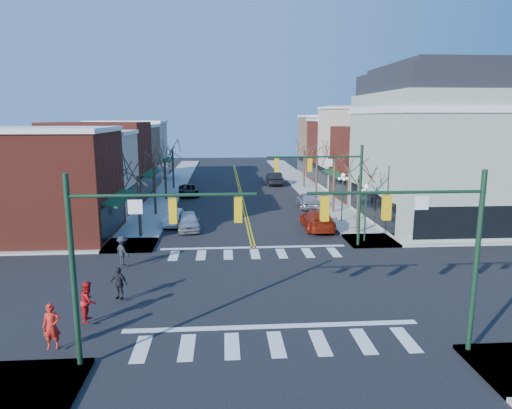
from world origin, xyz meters
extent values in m
plane|color=black|center=(0.00, 0.00, 0.00)|extent=(160.00, 160.00, 0.00)
cube|color=#9E9B93|center=(-8.75, 20.00, 0.07)|extent=(3.50, 70.00, 0.15)
cube|color=#9E9B93|center=(8.75, 20.00, 0.07)|extent=(3.50, 70.00, 0.15)
cube|color=maroon|center=(-15.50, 11.75, 4.00)|extent=(10.00, 8.50, 8.00)
cube|color=#C0B49F|center=(-15.50, 19.50, 3.75)|extent=(10.00, 7.00, 7.50)
cube|color=maroon|center=(-15.50, 27.50, 4.25)|extent=(10.00, 9.00, 8.50)
cube|color=#A17959|center=(-15.50, 35.75, 3.90)|extent=(10.00, 7.50, 7.80)
cube|color=#C0B49F|center=(-15.50, 43.50, 4.10)|extent=(10.00, 8.00, 8.20)
cube|color=maroon|center=(15.50, 25.75, 4.00)|extent=(10.00, 8.50, 8.00)
cube|color=#C0B49F|center=(15.50, 33.50, 5.00)|extent=(10.00, 7.00, 10.00)
cube|color=maroon|center=(15.50, 41.00, 4.25)|extent=(10.00, 8.00, 8.50)
cube|color=#A17959|center=(15.50, 49.00, 4.50)|extent=(10.00, 8.00, 9.00)
cube|color=#99A58F|center=(16.50, 14.50, 5.50)|extent=(12.00, 14.00, 11.00)
cube|color=white|center=(16.50, 14.50, 9.60)|extent=(12.25, 14.25, 0.50)
cube|color=black|center=(16.50, 14.50, 11.90)|extent=(11.40, 13.40, 1.80)
cube|color=black|center=(16.50, 14.50, 13.00)|extent=(9.80, 11.80, 0.60)
cylinder|color=#14331E|center=(-7.40, -7.40, 3.60)|extent=(0.20, 0.20, 7.20)
cylinder|color=#14331E|center=(-4.15, -7.40, 6.40)|extent=(6.50, 0.12, 0.12)
cube|color=gold|center=(-3.83, -7.40, 5.85)|extent=(0.28, 0.28, 0.90)
cube|color=gold|center=(-1.55, -7.40, 5.85)|extent=(0.28, 0.28, 0.90)
cylinder|color=#14331E|center=(7.40, -7.40, 3.60)|extent=(0.20, 0.20, 7.20)
cylinder|color=#14331E|center=(4.15, -7.40, 6.40)|extent=(6.50, 0.12, 0.12)
cube|color=gold|center=(3.83, -7.40, 5.85)|extent=(0.28, 0.28, 0.90)
cube|color=gold|center=(1.55, -7.40, 5.85)|extent=(0.28, 0.28, 0.90)
cylinder|color=#14331E|center=(7.40, 7.40, 3.60)|extent=(0.20, 0.20, 7.20)
cylinder|color=#14331E|center=(4.15, 7.40, 6.40)|extent=(6.50, 0.12, 0.12)
cube|color=gold|center=(3.83, 7.40, 5.85)|extent=(0.28, 0.28, 0.90)
cube|color=gold|center=(1.55, 7.40, 5.85)|extent=(0.28, 0.28, 0.90)
cylinder|color=#14331E|center=(8.20, 8.50, 2.00)|extent=(0.12, 0.12, 4.00)
sphere|color=white|center=(8.20, 8.50, 4.15)|extent=(0.36, 0.36, 0.36)
cylinder|color=#14331E|center=(8.20, 15.00, 2.00)|extent=(0.12, 0.12, 4.00)
sphere|color=white|center=(8.20, 15.00, 4.15)|extent=(0.36, 0.36, 0.36)
cylinder|color=#382B21|center=(-8.40, 11.00, 2.38)|extent=(0.24, 0.24, 4.76)
cylinder|color=#382B21|center=(-8.40, 19.00, 2.52)|extent=(0.24, 0.24, 5.04)
cylinder|color=#382B21|center=(-8.40, 27.00, 2.27)|extent=(0.24, 0.24, 4.55)
cylinder|color=#382B21|center=(-8.40, 35.00, 2.45)|extent=(0.24, 0.24, 4.90)
cylinder|color=#382B21|center=(8.40, 11.00, 2.31)|extent=(0.24, 0.24, 4.62)
cylinder|color=#382B21|center=(8.40, 19.00, 2.59)|extent=(0.24, 0.24, 5.18)
cylinder|color=#382B21|center=(8.40, 27.00, 2.42)|extent=(0.24, 0.24, 4.83)
cylinder|color=#382B21|center=(8.40, 35.00, 2.48)|extent=(0.24, 0.24, 4.97)
imported|color=#B6B6BB|center=(-4.98, 13.27, 0.75)|extent=(2.33, 4.58, 1.49)
imported|color=white|center=(-6.40, 15.02, 0.67)|extent=(1.53, 4.08, 1.33)
imported|color=black|center=(-6.11, 29.63, 0.66)|extent=(2.76, 5.00, 1.33)
imported|color=maroon|center=(5.60, 12.76, 0.81)|extent=(2.39, 5.63, 1.62)
imported|color=#ACADB1|center=(6.40, 21.51, 0.82)|extent=(2.00, 4.82, 1.63)
imported|color=black|center=(4.80, 37.82, 0.85)|extent=(1.85, 5.17, 1.70)
imported|color=red|center=(-8.80, -6.15, 1.06)|extent=(0.70, 0.50, 1.83)
imported|color=#B31315|center=(-8.09, -3.71, 1.06)|extent=(0.77, 0.94, 1.82)
imported|color=black|center=(-7.30, -1.29, 0.96)|extent=(1.03, 0.76, 1.63)
imported|color=black|center=(-8.23, 4.01, 1.07)|extent=(1.31, 1.33, 1.83)
camera|label=1|loc=(-2.05, -23.17, 9.08)|focal=32.00mm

